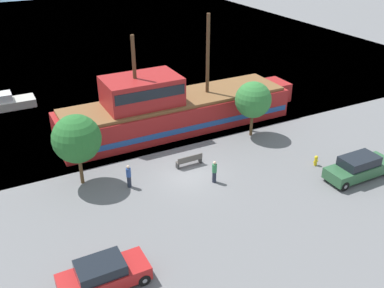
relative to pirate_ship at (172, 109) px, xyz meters
name	(u,v)px	position (x,y,z in m)	size (l,w,h in m)	color
ground_plane	(188,176)	(-2.26, -7.37, -1.74)	(160.00, 160.00, 0.00)	slate
water_surface	(55,37)	(-2.26, 36.63, -1.74)	(80.00, 80.00, 0.00)	#33566B
pirate_ship	(172,109)	(0.00, 0.00, 0.00)	(20.83, 4.78, 9.13)	#A31E1E
moored_boat_dockside	(4,103)	(-12.00, 10.94, -1.18)	(5.23, 1.97, 1.50)	#B7B2A8
parked_car_curb_front	(103,275)	(-10.36, -14.38, -1.01)	(4.27, 1.81, 1.49)	#B21E1E
parked_car_curb_mid	(359,167)	(7.84, -12.86, -0.95)	(4.98, 1.79, 1.62)	#2D5B38
fire_hydrant	(316,160)	(6.42, -10.30, -1.33)	(0.42, 0.25, 0.76)	yellow
bench_promenade_east	(189,160)	(-1.59, -6.22, -1.29)	(1.93, 0.45, 0.85)	#4C4742
pedestrian_walking_near	(214,172)	(-1.09, -8.87, -0.94)	(0.32, 0.32, 1.58)	#232838
pedestrian_walking_far	(129,176)	(-6.31, -6.79, -0.93)	(0.32, 0.32, 1.61)	#232838
tree_row_east	(77,139)	(-8.92, -4.90, 1.55)	(3.13, 3.13, 4.86)	brown
tree_row_mideast	(253,100)	(5.08, -4.16, 1.33)	(2.87, 2.87, 4.52)	brown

